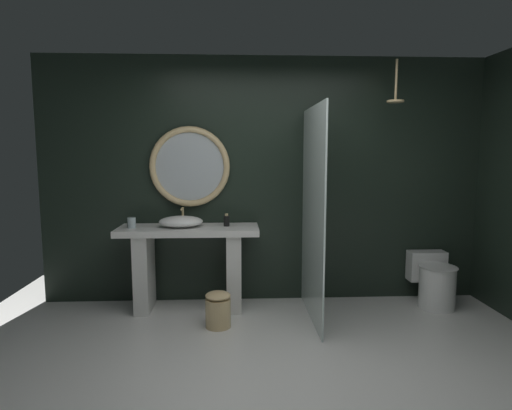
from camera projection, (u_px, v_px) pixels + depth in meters
ground_plane at (288, 391)px, 2.90m from camera, size 5.76×5.76×0.00m
back_wall_panel at (267, 181)px, 4.62m from camera, size 4.80×0.10×2.60m
vanity_counter at (189, 258)px, 4.36m from camera, size 1.41×0.49×0.86m
vessel_sink at (181, 221)px, 4.32m from camera, size 0.44×0.36×0.18m
tumbler_cup at (132, 223)px, 4.26m from camera, size 0.08×0.08×0.11m
soap_dispenser at (227, 221)px, 4.36m from camera, size 0.06×0.06×0.13m
round_wall_mirror at (190, 167)px, 4.47m from camera, size 0.84×0.07×0.84m
shower_glass_panel at (313, 215)px, 4.07m from camera, size 0.02×1.12×2.03m
rain_shower_head at (396, 95)px, 4.18m from camera, size 0.17×0.17×0.41m
toilet at (434, 281)px, 4.48m from camera, size 0.39×0.56×0.54m
waste_bin at (218, 309)px, 3.95m from camera, size 0.23×0.23×0.33m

